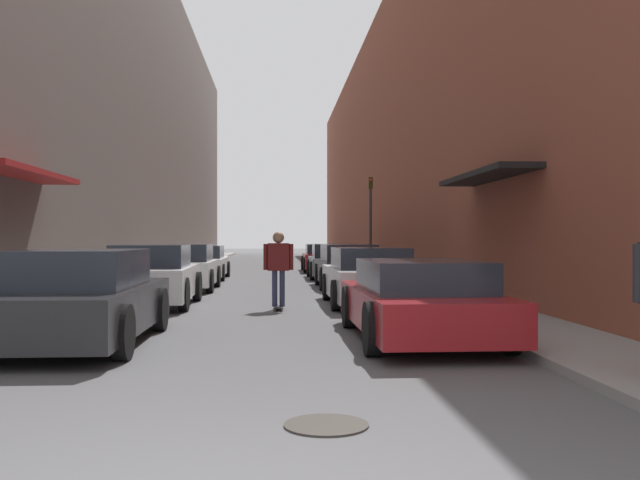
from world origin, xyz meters
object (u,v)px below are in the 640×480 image
parked_car_left_2 (182,268)px  parked_car_right_1 (369,277)px  parked_car_right_3 (334,262)px  manhole_cover (326,425)px  parked_car_right_0 (419,300)px  parked_car_right_4 (323,258)px  parked_car_left_0 (83,299)px  parked_car_right_2 (348,267)px  traffic_light (371,215)px  parked_car_left_3 (202,263)px  parked_car_left_1 (153,276)px  skateboarder (278,262)px

parked_car_left_2 → parked_car_right_1: 6.99m
parked_car_right_3 → manhole_cover: parked_car_right_3 is taller
parked_car_right_0 → parked_car_right_3: 16.34m
parked_car_right_4 → parked_car_left_0: bearing=-102.6°
parked_car_right_2 → parked_car_right_4: size_ratio=0.91×
parked_car_right_3 → traffic_light: traffic_light is taller
parked_car_left_0 → parked_car_right_1: parked_car_left_0 is taller
parked_car_right_2 → parked_car_right_4: bearing=90.3°
manhole_cover → traffic_light: bearing=81.4°
traffic_light → parked_car_left_3: bearing=-175.3°
parked_car_left_2 → parked_car_right_0: bearing=-65.0°
parked_car_right_4 → manhole_cover: bearing=-93.8°
parked_car_left_1 → parked_car_left_3: parked_car_left_1 is taller
parked_car_left_1 → parked_car_right_2: 7.59m
parked_car_left_1 → parked_car_right_3: size_ratio=1.01×
parked_car_left_0 → skateboarder: size_ratio=2.76×
skateboarder → manhole_cover: size_ratio=2.40×
parked_car_left_3 → traffic_light: 6.72m
parked_car_right_1 → parked_car_right_4: 16.31m
parked_car_left_2 → parked_car_right_2: (5.01, 0.71, -0.01)m
parked_car_left_2 → parked_car_right_3: parked_car_left_2 is taller
manhole_cover → parked_car_left_2: bearing=101.7°
skateboarder → parked_car_left_3: bearing=103.7°
parked_car_right_0 → traffic_light: bearing=84.9°
parked_car_right_1 → parked_car_right_3: bearing=89.5°
parked_car_right_0 → parked_car_right_2: 11.32m
parked_car_left_2 → parked_car_left_3: size_ratio=0.86×
parked_car_left_0 → parked_car_left_3: parked_car_left_0 is taller
parked_car_right_2 → manhole_cover: parked_car_right_2 is taller
parked_car_left_3 → parked_car_right_2: parked_car_right_2 is taller
parked_car_right_0 → parked_car_right_3: (0.06, 16.34, 0.04)m
parked_car_right_0 → skateboarder: bearing=114.4°
traffic_light → parked_car_right_1: bearing=-97.8°
parked_car_right_4 → manhole_cover: size_ratio=6.46×
manhole_cover → parked_car_left_1: bearing=107.0°
skateboarder → manhole_cover: (0.36, -9.46, -1.02)m
parked_car_left_3 → parked_car_right_0: parked_car_left_3 is taller
skateboarder → traffic_light: size_ratio=0.44×
parked_car_left_0 → parked_car_right_1: bearing=49.9°
parked_car_left_1 → parked_car_left_3: (-0.00, 10.64, -0.07)m
parked_car_right_1 → skateboarder: skateboarder is taller
parked_car_left_2 → manhole_cover: (3.18, -15.42, -0.65)m
parked_car_right_0 → parked_car_right_1: parked_car_right_1 is taller
parked_car_left_0 → parked_car_right_0: parked_car_left_0 is taller
parked_car_left_1 → parked_car_right_1: bearing=0.1°
parked_car_left_2 → manhole_cover: bearing=-78.3°
skateboarder → traffic_light: 12.75m
parked_car_right_1 → manhole_cover: parked_car_right_1 is taller
parked_car_left_0 → traffic_light: traffic_light is taller
parked_car_left_0 → manhole_cover: bearing=-55.4°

